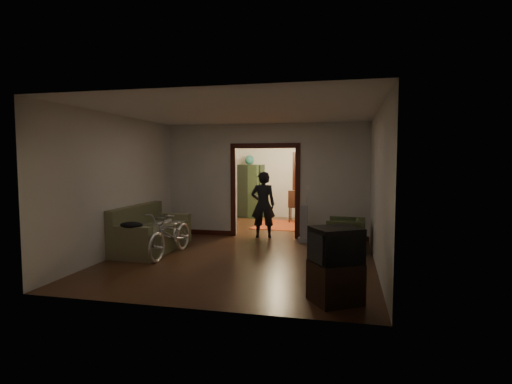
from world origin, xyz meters
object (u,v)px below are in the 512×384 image
(person, at_px, (263,205))
(locker, at_px, (250,191))
(armchair, at_px, (346,234))
(bicycle, at_px, (171,234))
(desk, at_px, (319,208))
(sofa, at_px, (152,228))

(person, relative_size, locker, 0.92)
(person, bearing_deg, locker, -85.69)
(armchair, bearing_deg, locker, -140.86)
(bicycle, bearing_deg, desk, 66.79)
(person, relative_size, desk, 1.47)
(sofa, distance_m, desk, 5.94)
(armchair, relative_size, locker, 0.44)
(desk, bearing_deg, bicycle, -102.34)
(armchair, bearing_deg, person, -114.96)
(sofa, xyz_separation_m, person, (2.01, 1.89, 0.34))
(person, distance_m, desk, 3.37)
(person, xyz_separation_m, desk, (1.15, 3.14, -0.40))
(locker, relative_size, desk, 1.59)
(armchair, bearing_deg, desk, -165.01)
(person, distance_m, locker, 3.54)
(armchair, distance_m, person, 2.32)
(bicycle, distance_m, locker, 5.66)
(locker, bearing_deg, desk, 14.80)
(armchair, xyz_separation_m, desk, (-0.85, 4.23, 0.06))
(locker, bearing_deg, sofa, -79.39)
(bicycle, distance_m, desk, 6.00)
(sofa, bearing_deg, person, 43.44)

